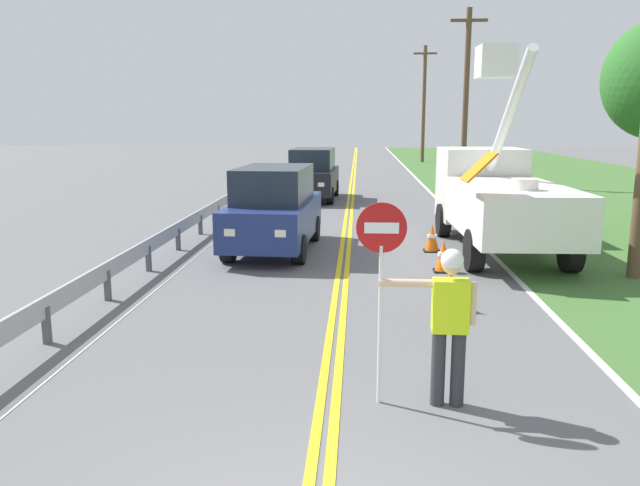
# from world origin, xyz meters

# --- Properties ---
(centerline_yellow_left) EXTENTS (0.11, 110.00, 0.01)m
(centerline_yellow_left) POSITION_xyz_m (-0.09, 20.00, 0.01)
(centerline_yellow_left) COLOR yellow
(centerline_yellow_left) RESTS_ON ground
(centerline_yellow_right) EXTENTS (0.11, 110.00, 0.01)m
(centerline_yellow_right) POSITION_xyz_m (0.09, 20.00, 0.01)
(centerline_yellow_right) COLOR yellow
(centerline_yellow_right) RESTS_ON ground
(edge_line_right) EXTENTS (0.12, 110.00, 0.01)m
(edge_line_right) POSITION_xyz_m (3.60, 20.00, 0.01)
(edge_line_right) COLOR silver
(edge_line_right) RESTS_ON ground
(edge_line_left) EXTENTS (0.12, 110.00, 0.01)m
(edge_line_left) POSITION_xyz_m (-3.60, 20.00, 0.01)
(edge_line_left) COLOR silver
(edge_line_left) RESTS_ON ground
(flagger_worker) EXTENTS (1.09, 0.25, 1.83)m
(flagger_worker) POSITION_xyz_m (1.35, 2.87, 1.05)
(flagger_worker) COLOR #2D2D33
(flagger_worker) RESTS_ON ground
(stop_sign_paddle) EXTENTS (0.56, 0.04, 2.33)m
(stop_sign_paddle) POSITION_xyz_m (0.58, 2.89, 1.71)
(stop_sign_paddle) COLOR silver
(stop_sign_paddle) RESTS_ON ground
(utility_bucket_truck) EXTENTS (2.67, 6.86, 5.09)m
(utility_bucket_truck) POSITION_xyz_m (3.79, 12.15, 1.40)
(utility_bucket_truck) COLOR white
(utility_bucket_truck) RESTS_ON ground
(oncoming_suv_nearest) EXTENTS (2.09, 4.69, 2.10)m
(oncoming_suv_nearest) POSITION_xyz_m (-1.76, 11.52, 1.06)
(oncoming_suv_nearest) COLOR navy
(oncoming_suv_nearest) RESTS_ON ground
(oncoming_suv_second) EXTENTS (2.03, 4.66, 2.10)m
(oncoming_suv_second) POSITION_xyz_m (-1.56, 22.11, 1.06)
(oncoming_suv_second) COLOR black
(oncoming_suv_second) RESTS_ON ground
(utility_pole_mid) EXTENTS (1.80, 0.28, 8.64)m
(utility_pole_mid) POSITION_xyz_m (5.62, 28.83, 4.50)
(utility_pole_mid) COLOR brown
(utility_pole_mid) RESTS_ON ground
(utility_pole_far) EXTENTS (1.80, 0.28, 8.93)m
(utility_pole_far) POSITION_xyz_m (5.35, 47.20, 4.65)
(utility_pole_far) COLOR brown
(utility_pole_far) RESTS_ON ground
(traffic_cone_lead) EXTENTS (0.40, 0.40, 0.70)m
(traffic_cone_lead) POSITION_xyz_m (1.92, 6.67, 0.34)
(traffic_cone_lead) COLOR orange
(traffic_cone_lead) RESTS_ON ground
(traffic_cone_mid) EXTENTS (0.40, 0.40, 0.70)m
(traffic_cone_mid) POSITION_xyz_m (2.17, 9.49, 0.34)
(traffic_cone_mid) COLOR orange
(traffic_cone_mid) RESTS_ON ground
(traffic_cone_tail) EXTENTS (0.40, 0.40, 0.70)m
(traffic_cone_tail) POSITION_xyz_m (2.17, 11.67, 0.34)
(traffic_cone_tail) COLOR orange
(traffic_cone_tail) RESTS_ON ground
(guardrail_left_shoulder) EXTENTS (0.10, 32.00, 0.71)m
(guardrail_left_shoulder) POSITION_xyz_m (-4.20, 14.87, 0.52)
(guardrail_left_shoulder) COLOR #9EA0A3
(guardrail_left_shoulder) RESTS_ON ground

